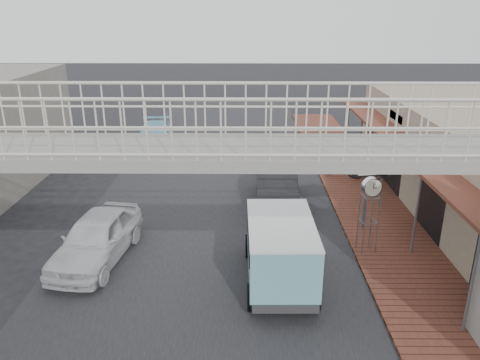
{
  "coord_description": "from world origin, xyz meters",
  "views": [
    {
      "loc": [
        1.29,
        -12.97,
        7.81
      ],
      "look_at": [
        1.13,
        3.4,
        1.8
      ],
      "focal_mm": 35.0,
      "sensor_mm": 36.0,
      "label": 1
    }
  ],
  "objects_px": {
    "angkot_far": "(155,136)",
    "motorcycle_near": "(341,167)",
    "angkot_curb": "(271,149)",
    "motorcycle_far": "(368,171)",
    "dark_sedan": "(277,188)",
    "white_hatchback": "(97,238)",
    "street_clock": "(371,190)",
    "angkot_van": "(280,243)",
    "arrow_sign": "(389,165)"
  },
  "relations": [
    {
      "from": "angkot_curb",
      "to": "motorcycle_far",
      "type": "height_order",
      "value": "angkot_curb"
    },
    {
      "from": "dark_sedan",
      "to": "street_clock",
      "type": "distance_m",
      "value": 5.1
    },
    {
      "from": "angkot_far",
      "to": "dark_sedan",
      "type": "bearing_deg",
      "value": -59.04
    },
    {
      "from": "angkot_curb",
      "to": "angkot_van",
      "type": "bearing_deg",
      "value": 87.67
    },
    {
      "from": "white_hatchback",
      "to": "motorcycle_far",
      "type": "distance_m",
      "value": 13.09
    },
    {
      "from": "white_hatchback",
      "to": "angkot_far",
      "type": "distance_m",
      "value": 13.13
    },
    {
      "from": "motorcycle_near",
      "to": "angkot_van",
      "type": "bearing_deg",
      "value": -179.76
    },
    {
      "from": "angkot_far",
      "to": "motorcycle_far",
      "type": "relative_size",
      "value": 3.38
    },
    {
      "from": "white_hatchback",
      "to": "motorcycle_far",
      "type": "bearing_deg",
      "value": 42.94
    },
    {
      "from": "dark_sedan",
      "to": "street_clock",
      "type": "height_order",
      "value": "street_clock"
    },
    {
      "from": "street_clock",
      "to": "dark_sedan",
      "type": "bearing_deg",
      "value": 113.03
    },
    {
      "from": "white_hatchback",
      "to": "street_clock",
      "type": "distance_m",
      "value": 9.08
    },
    {
      "from": "street_clock",
      "to": "angkot_curb",
      "type": "bearing_deg",
      "value": 92.73
    },
    {
      "from": "angkot_van",
      "to": "motorcycle_far",
      "type": "relative_size",
      "value": 2.89
    },
    {
      "from": "motorcycle_near",
      "to": "motorcycle_far",
      "type": "xyz_separation_m",
      "value": [
        1.17,
        -0.43,
        -0.03
      ]
    },
    {
      "from": "angkot_curb",
      "to": "angkot_far",
      "type": "distance_m",
      "value": 7.04
    },
    {
      "from": "dark_sedan",
      "to": "motorcycle_far",
      "type": "bearing_deg",
      "value": 35.2
    },
    {
      "from": "dark_sedan",
      "to": "angkot_far",
      "type": "distance_m",
      "value": 10.86
    },
    {
      "from": "white_hatchback",
      "to": "angkot_curb",
      "type": "relative_size",
      "value": 1.06
    },
    {
      "from": "motorcycle_near",
      "to": "street_clock",
      "type": "distance_m",
      "value": 7.67
    },
    {
      "from": "white_hatchback",
      "to": "street_clock",
      "type": "bearing_deg",
      "value": 11.09
    },
    {
      "from": "angkot_far",
      "to": "arrow_sign",
      "type": "height_order",
      "value": "arrow_sign"
    },
    {
      "from": "angkot_curb",
      "to": "angkot_far",
      "type": "bearing_deg",
      "value": -17.95
    },
    {
      "from": "angkot_far",
      "to": "street_clock",
      "type": "height_order",
      "value": "street_clock"
    },
    {
      "from": "angkot_curb",
      "to": "street_clock",
      "type": "bearing_deg",
      "value": 103.75
    },
    {
      "from": "angkot_van",
      "to": "street_clock",
      "type": "distance_m",
      "value": 3.68
    },
    {
      "from": "angkot_far",
      "to": "motorcycle_near",
      "type": "distance_m",
      "value": 11.25
    },
    {
      "from": "angkot_far",
      "to": "motorcycle_near",
      "type": "relative_size",
      "value": 2.74
    },
    {
      "from": "motorcycle_near",
      "to": "angkot_far",
      "type": "bearing_deg",
      "value": 84.47
    },
    {
      "from": "motorcycle_far",
      "to": "angkot_curb",
      "type": "bearing_deg",
      "value": 61.86
    },
    {
      "from": "white_hatchback",
      "to": "street_clock",
      "type": "relative_size",
      "value": 1.74
    },
    {
      "from": "street_clock",
      "to": "arrow_sign",
      "type": "bearing_deg",
      "value": 47.72
    },
    {
      "from": "white_hatchback",
      "to": "arrow_sign",
      "type": "bearing_deg",
      "value": 20.7
    },
    {
      "from": "angkot_van",
      "to": "arrow_sign",
      "type": "xyz_separation_m",
      "value": [
        4.11,
        3.59,
        1.24
      ]
    },
    {
      "from": "dark_sedan",
      "to": "white_hatchback",
      "type": "bearing_deg",
      "value": -142.06
    },
    {
      "from": "white_hatchback",
      "to": "angkot_far",
      "type": "bearing_deg",
      "value": 99.82
    },
    {
      "from": "white_hatchback",
      "to": "angkot_far",
      "type": "xyz_separation_m",
      "value": [
        -0.47,
        13.12,
        -0.05
      ]
    },
    {
      "from": "angkot_curb",
      "to": "motorcycle_far",
      "type": "xyz_separation_m",
      "value": [
        4.45,
        -3.48,
        -0.05
      ]
    },
    {
      "from": "angkot_far",
      "to": "angkot_van",
      "type": "distance_m",
      "value": 15.77
    },
    {
      "from": "motorcycle_near",
      "to": "arrow_sign",
      "type": "height_order",
      "value": "arrow_sign"
    },
    {
      "from": "white_hatchback",
      "to": "arrow_sign",
      "type": "xyz_separation_m",
      "value": [
        9.99,
        2.29,
        1.79
      ]
    },
    {
      "from": "angkot_far",
      "to": "white_hatchback",
      "type": "bearing_deg",
      "value": -94.67
    },
    {
      "from": "angkot_van",
      "to": "motorcycle_near",
      "type": "height_order",
      "value": "angkot_van"
    },
    {
      "from": "motorcycle_near",
      "to": "street_clock",
      "type": "relative_size",
      "value": 0.7
    },
    {
      "from": "motorcycle_near",
      "to": "motorcycle_far",
      "type": "height_order",
      "value": "motorcycle_near"
    },
    {
      "from": "street_clock",
      "to": "arrow_sign",
      "type": "distance_m",
      "value": 2.08
    },
    {
      "from": "dark_sedan",
      "to": "angkot_van",
      "type": "xyz_separation_m",
      "value": [
        -0.29,
        -5.83,
        0.54
      ]
    },
    {
      "from": "white_hatchback",
      "to": "angkot_curb",
      "type": "height_order",
      "value": "white_hatchback"
    },
    {
      "from": "white_hatchback",
      "to": "angkot_van",
      "type": "distance_m",
      "value": 6.05
    },
    {
      "from": "motorcycle_far",
      "to": "arrow_sign",
      "type": "distance_m",
      "value": 5.67
    }
  ]
}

